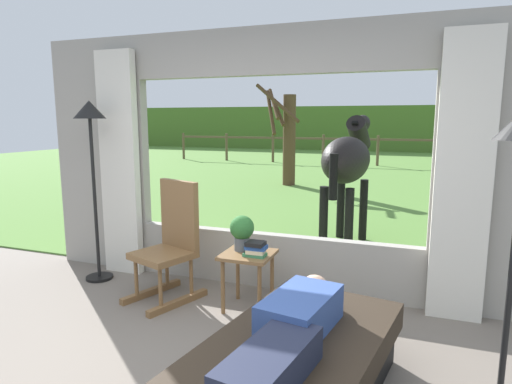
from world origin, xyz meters
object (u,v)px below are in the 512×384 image
at_px(pasture_tree, 287,136).
at_px(floor_lamp_left, 91,137).
at_px(potted_plant, 242,231).
at_px(recliner_sofa, 293,372).
at_px(reclining_person, 292,328).
at_px(horse, 348,161).
at_px(book_stack, 256,249).
at_px(rocking_chair, 171,242).
at_px(side_table, 248,263).

bearing_deg(pasture_tree, floor_lamp_left, -90.18).
height_order(potted_plant, floor_lamp_left, floor_lamp_left).
relative_size(recliner_sofa, reclining_person, 1.27).
distance_m(horse, pasture_tree, 5.43).
distance_m(recliner_sofa, pasture_tree, 8.84).
height_order(potted_plant, book_stack, potted_plant).
distance_m(rocking_chair, potted_plant, 0.72).
bearing_deg(book_stack, potted_plant, 145.59).
distance_m(reclining_person, horse, 3.59).
relative_size(reclining_person, horse, 0.79).
relative_size(potted_plant, book_stack, 1.65).
distance_m(reclining_person, pasture_tree, 8.86).
distance_m(potted_plant, horse, 2.36).
xyz_separation_m(reclining_person, potted_plant, (-0.82, 1.28, 0.18)).
relative_size(potted_plant, floor_lamp_left, 0.17).
relative_size(rocking_chair, pasture_tree, 0.44).
xyz_separation_m(potted_plant, pasture_tree, (-1.67, 7.18, 0.58)).
xyz_separation_m(rocking_chair, floor_lamp_left, (-0.99, 0.15, 0.97)).
bearing_deg(side_table, rocking_chair, -180.00).
bearing_deg(potted_plant, book_stack, -34.41).
xyz_separation_m(recliner_sofa, potted_plant, (-0.82, 1.23, 0.48)).
bearing_deg(side_table, pasture_tree, 103.55).
distance_m(book_stack, floor_lamp_left, 2.09).
bearing_deg(horse, reclining_person, -81.00).
relative_size(rocking_chair, potted_plant, 3.50).
bearing_deg(book_stack, recliner_sofa, -59.82).
xyz_separation_m(floor_lamp_left, horse, (2.28, 2.16, -0.36)).
bearing_deg(rocking_chair, floor_lamp_left, -168.70).
distance_m(side_table, horse, 2.47).
relative_size(floor_lamp_left, pasture_tree, 0.74).
height_order(reclining_person, side_table, reclining_person).
height_order(recliner_sofa, rocking_chair, rocking_chair).
height_order(rocking_chair, pasture_tree, pasture_tree).
height_order(potted_plant, pasture_tree, pasture_tree).
bearing_deg(potted_plant, reclining_person, -57.34).
xyz_separation_m(book_stack, floor_lamp_left, (-1.86, 0.21, 0.93)).
height_order(horse, pasture_tree, pasture_tree).
height_order(floor_lamp_left, pasture_tree, pasture_tree).
bearing_deg(reclining_person, potted_plant, 132.23).
bearing_deg(potted_plant, pasture_tree, 103.06).
bearing_deg(potted_plant, recliner_sofa, -56.31).
bearing_deg(book_stack, pasture_tree, 104.15).
distance_m(side_table, book_stack, 0.19).
relative_size(floor_lamp_left, horse, 1.03).
xyz_separation_m(reclining_person, side_table, (-0.74, 1.22, -0.10)).
bearing_deg(pasture_tree, recliner_sofa, -73.53).
xyz_separation_m(recliner_sofa, floor_lamp_left, (-2.51, 1.32, 1.30)).
relative_size(rocking_chair, floor_lamp_left, 0.60).
height_order(recliner_sofa, potted_plant, potted_plant).
bearing_deg(recliner_sofa, horse, 103.38).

